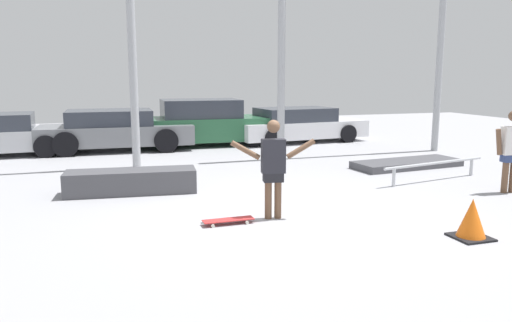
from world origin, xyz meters
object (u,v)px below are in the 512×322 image
manual_pad (407,164)px  bystander (511,148)px  skateboard (228,220)px  grind_box (131,182)px  grind_rail (435,165)px  parked_car_grey (115,130)px  parked_car_white (298,125)px  skateboarder (273,164)px  parked_car_green (205,123)px  traffic_cone (472,219)px

manual_pad → bystander: size_ratio=1.75×
skateboard → grind_box: (-1.27, 2.57, 0.17)m
manual_pad → grind_rail: bearing=-104.0°
manual_pad → parked_car_grey: (-6.79, 5.19, 0.53)m
skateboard → parked_car_white: (4.77, 8.57, 0.51)m
manual_pad → bystander: 3.05m
skateboarder → parked_car_green: 8.74m
skateboard → grind_box: bearing=115.1°
traffic_cone → grind_rail: bearing=59.6°
skateboard → manual_pad: manual_pad is taller
skateboarder → parked_car_white: (4.00, 8.49, -0.31)m
skateboarder → grind_box: (-2.03, 2.49, -0.66)m
grind_rail → manual_pad: bearing=76.0°
manual_pad → traffic_cone: traffic_cone is taller
grind_box → grind_rail: 6.42m
grind_box → bystander: size_ratio=1.54×
traffic_cone → manual_pad: bearing=64.3°
skateboarder → parked_car_white: size_ratio=0.34×
parked_car_green → traffic_cone: parked_car_green is taller
skateboard → parked_car_green: bearing=78.9°
grind_box → bystander: bystander is taller
grind_rail → bystander: bearing=-64.2°
manual_pad → bystander: bearing=-84.7°
traffic_cone → parked_car_white: bearing=80.7°
skateboarder → traffic_cone: size_ratio=2.76×
grind_box → bystander: 7.40m
skateboarder → grind_rail: (4.33, 1.62, -0.55)m
grind_box → traffic_cone: traffic_cone is taller
skateboarder → manual_pad: 5.75m
grind_rail → skateboard: bearing=-161.5°
parked_car_white → traffic_cone: 10.43m
grind_box → parked_car_grey: size_ratio=0.54×
manual_pad → parked_car_green: 6.81m
bystander → skateboarder: bearing=11.5°
parked_car_grey → skateboard: bearing=-79.3°
skateboarder → parked_car_white: skateboarder is taller
parked_car_green → bystander: 9.44m
grind_rail → parked_car_green: parked_car_green is taller
parked_car_grey → bystander: size_ratio=2.85×
parked_car_green → bystander: bystander is taller
parked_car_green → parked_car_white: 3.23m
parked_car_grey → traffic_cone: 11.09m
grind_rail → parked_car_grey: (-6.40, 6.75, 0.28)m
skateboarder → manual_pad: size_ratio=0.57×
manual_pad → traffic_cone: 5.54m
grind_rail → parked_car_white: (-0.32, 6.86, 0.24)m
grind_rail → bystander: (0.66, -1.37, 0.54)m
traffic_cone → parked_car_green: bearing=98.3°
parked_car_grey → grind_box: bearing=-87.6°
parked_car_green → traffic_cone: bearing=-79.4°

